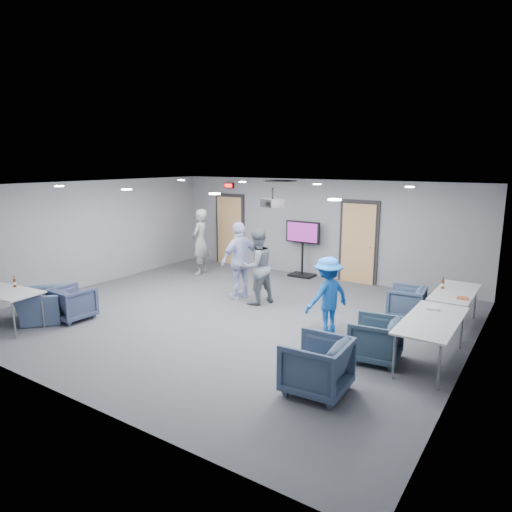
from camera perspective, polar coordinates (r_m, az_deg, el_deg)
The scene contains 28 objects.
floor at distance 9.70m, azimuth -2.88°, elevation -7.38°, with size 9.00×9.00×0.00m, color #3B3D44.
ceiling at distance 9.17m, azimuth -3.06°, elevation 8.76°, with size 9.00×9.00×0.00m, color white.
wall_back at distance 12.74m, azimuth 7.76°, elevation 3.41°, with size 9.00×0.02×2.70m, color slate.
wall_front at distance 6.66m, azimuth -23.89°, elevation -5.22°, with size 9.00×0.02×2.70m, color slate.
wall_left at distance 12.51m, azimuth -19.84°, elevation 2.66°, with size 0.02×8.00×2.70m, color slate.
wall_right at distance 7.66m, azimuth 25.36°, elevation -3.22°, with size 0.02×8.00×2.70m, color slate.
door_left at distance 14.28m, azimuth -3.27°, elevation 3.25°, with size 1.06×0.17×2.24m.
door_right at distance 12.28m, azimuth 12.68°, elevation 1.58°, with size 1.06×0.17×2.24m.
exit_sign at distance 14.13m, azimuth -3.39°, elevation 8.79°, with size 0.32×0.08×0.16m.
hvac_diffuser at distance 11.79m, azimuth 3.15°, elevation 9.35°, with size 0.60×0.60×0.03m, color black.
downlights at distance 9.18m, azimuth -3.06°, elevation 8.67°, with size 6.18×3.78×0.02m.
person_a at distance 13.07m, azimuth -7.01°, elevation 1.77°, with size 0.68×0.45×1.86m, color gray.
person_b at distance 10.23m, azimuth 0.07°, elevation -1.33°, with size 0.83×0.65×1.72m, color slate.
person_c at distance 10.64m, azimuth -1.99°, elevation -0.56°, with size 1.06×0.44×1.82m, color silver.
person_d at distance 8.58m, azimuth 8.91°, elevation -4.94°, with size 0.95×0.55×1.47m, color #1B56B3.
chair_right_a at distance 9.93m, azimuth 18.26°, elevation -5.53°, with size 0.70×0.72×0.66m, color #394862.
chair_right_b at distance 7.73m, azimuth 14.70°, elevation -10.06°, with size 0.76×0.78×0.71m, color #324456.
chair_right_c at distance 6.57m, azimuth 7.57°, elevation -13.45°, with size 0.84×0.86×0.78m, color #394863.
chair_front_a at distance 10.06m, azimuth -21.91°, elevation -5.50°, with size 0.73×0.75×0.68m, color #353E5D.
chair_front_b at distance 10.26m, azimuth -25.31°, elevation -5.62°, with size 0.96×0.84×0.63m, color #3E4D6B.
table_right_a at distance 9.59m, azimuth 23.62°, elevation -4.34°, with size 0.71×1.70×0.73m.
table_right_b at distance 7.80m, azimuth 21.14°, elevation -7.68°, with size 0.80×1.91×0.73m.
bottle_front at distance 10.24m, azimuth -27.94°, elevation -3.00°, with size 0.06×0.06×0.23m.
bottle_right at distance 9.65m, azimuth 22.31°, elevation -3.30°, with size 0.06×0.06×0.24m.
snack_box at distance 9.09m, azimuth 24.43°, elevation -4.80°, with size 0.19×0.12×0.04m, color #B84D2E.
wrapper at distance 8.26m, azimuth 21.21°, elevation -6.14°, with size 0.19×0.13×0.04m, color silver.
tv_stand at distance 12.74m, azimuth 5.84°, elevation 1.33°, with size 1.02×0.48×1.56m.
projector at distance 8.72m, azimuth 2.09°, elevation 6.66°, with size 0.48×0.45×0.37m.
Camera 1 is at (5.44, -7.37, 3.18)m, focal length 32.00 mm.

